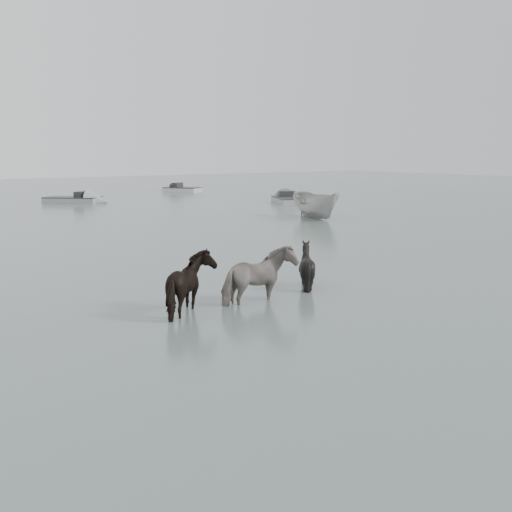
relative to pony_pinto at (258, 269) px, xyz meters
The scene contains 8 objects.
ground 1.45m from the pony_pinto, 70.12° to the right, with size 140.00×140.00×0.00m, color #4F5E57.
pony_pinto is the anchor object (origin of this frame).
pony_dark 1.66m from the pony_pinto, behind, with size 1.44×1.24×1.46m, color black.
pony_black 2.11m from the pony_pinto, 19.30° to the left, with size 1.11×1.24×1.37m, color black.
boat_small 18.25m from the pony_pinto, 44.68° to the left, with size 1.47×3.92×1.51m, color #A2A19D.
skiff_port 27.42m from the pony_pinto, 49.65° to the left, with size 4.88×1.60×0.75m, color #969896, non-canonical shape.
skiff_mid 30.11m from the pony_pinto, 77.37° to the left, with size 4.89×1.60×0.75m, color gray, non-canonical shape.
skiff_star 39.32m from the pony_pinto, 62.90° to the left, with size 3.95×1.60×0.75m, color #BCBBB6, non-canonical shape.
Camera 1 is at (-8.66, -10.07, 3.33)m, focal length 45.00 mm.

